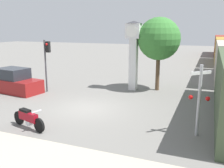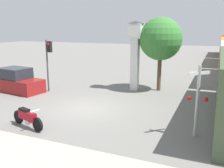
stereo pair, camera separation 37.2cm
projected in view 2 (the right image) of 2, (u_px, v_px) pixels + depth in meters
ground_plane at (87, 108)px, 14.99m from camera, size 120.00×120.00×0.00m
motorcycle at (27, 118)px, 12.05m from camera, size 2.26×0.81×1.02m
clock_tower at (135, 45)px, 18.85m from camera, size 1.30×1.30×5.25m
traffic_light at (49, 56)px, 18.48m from camera, size 0.50×0.35×3.88m
railroad_crossing_signal at (197, 98)px, 10.77m from camera, size 0.90×0.82×3.21m
street_tree at (161, 39)px, 18.52m from camera, size 3.19×3.19×5.54m
parked_car at (17, 82)px, 18.93m from camera, size 4.41×2.37×1.80m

